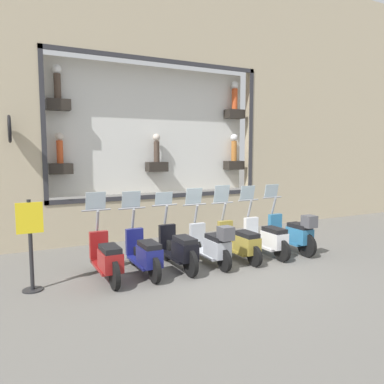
% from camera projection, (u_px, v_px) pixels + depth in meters
% --- Properties ---
extents(ground_plane, '(120.00, 120.00, 0.00)m').
position_uv_depth(ground_plane, '(222.00, 269.00, 7.96)').
color(ground_plane, '#66635E').
extents(building_facade, '(1.24, 36.00, 8.11)m').
position_uv_depth(building_facade, '(158.00, 94.00, 10.71)').
color(building_facade, tan).
rests_on(building_facade, ground_plane).
extents(scooter_teal_0, '(1.81, 0.61, 1.63)m').
position_uv_depth(scooter_teal_0, '(293.00, 233.00, 9.25)').
color(scooter_teal_0, black).
rests_on(scooter_teal_0, ground_plane).
extents(scooter_white_1, '(1.80, 0.60, 1.63)m').
position_uv_depth(scooter_white_1, '(267.00, 238.00, 8.96)').
color(scooter_white_1, black).
rests_on(scooter_white_1, ground_plane).
extents(scooter_olive_2, '(1.79, 0.60, 1.67)m').
position_uv_depth(scooter_olive_2, '(240.00, 242.00, 8.61)').
color(scooter_olive_2, black).
rests_on(scooter_olive_2, ground_plane).
extents(scooter_silver_3, '(1.79, 0.61, 1.63)m').
position_uv_depth(scooter_silver_3, '(212.00, 244.00, 8.20)').
color(scooter_silver_3, black).
rests_on(scooter_silver_3, ground_plane).
extents(scooter_black_4, '(1.81, 0.60, 1.57)m').
position_uv_depth(scooter_black_4, '(179.00, 249.00, 7.92)').
color(scooter_black_4, black).
rests_on(scooter_black_4, ground_plane).
extents(scooter_navy_5, '(1.80, 0.60, 1.63)m').
position_uv_depth(scooter_navy_5, '(145.00, 254.00, 7.57)').
color(scooter_navy_5, black).
rests_on(scooter_navy_5, ground_plane).
extents(scooter_red_6, '(1.81, 0.61, 1.65)m').
position_uv_depth(scooter_red_6, '(107.00, 258.00, 7.22)').
color(scooter_red_6, black).
rests_on(scooter_red_6, ground_plane).
extents(shop_sign_post, '(0.36, 0.45, 1.66)m').
position_uv_depth(shop_sign_post, '(31.00, 242.00, 6.63)').
color(shop_sign_post, '#232326').
rests_on(shop_sign_post, ground_plane).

